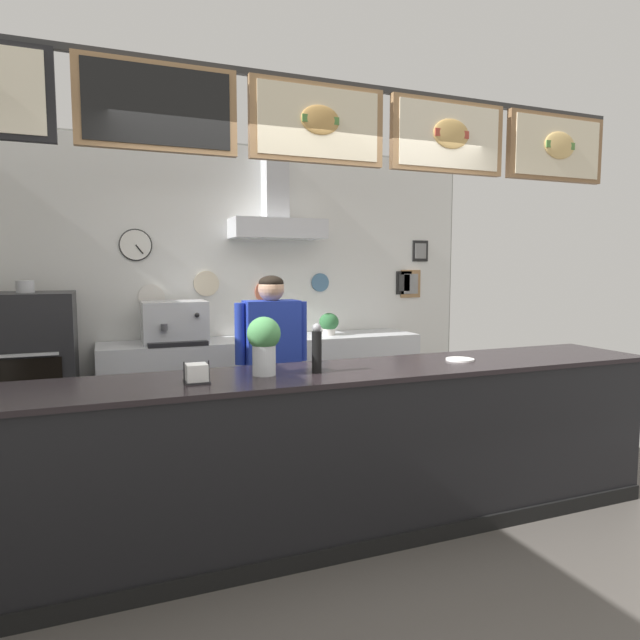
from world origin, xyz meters
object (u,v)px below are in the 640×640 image
Objects in this scene: pizza_oven at (30,377)px; espresso_machine at (174,322)px; potted_rosemary at (278,325)px; basil_vase at (264,344)px; potted_basil at (329,323)px; shop_worker at (272,368)px; condiment_plate at (460,359)px; napkin_holder at (197,374)px; pepper_grinder at (317,348)px.

espresso_machine is (1.22, 0.16, 0.40)m from pizza_oven.
basil_vase reaches higher than potted_rosemary.
potted_rosemary is at bearing 176.06° from potted_basil.
shop_worker reaches higher than condiment_plate.
napkin_holder is at bearing -64.25° from pizza_oven.
shop_worker is at bearing -63.73° from espresso_machine.
pizza_oven reaches higher than potted_basil.
espresso_machine reaches higher than pepper_grinder.
espresso_machine is at bearing -179.28° from potted_basil.
napkin_holder reaches higher than condiment_plate.
espresso_machine is 2.52× the size of potted_rosemary.
basil_vase is at bearing -84.22° from espresso_machine.
basil_vase is (0.23, -2.28, 0.08)m from espresso_machine.
potted_basil is 2.30m from condiment_plate.
shop_worker is at bearing -109.24° from potted_rosemary.
condiment_plate is at bearing 132.59° from shop_worker.
espresso_machine is 3.17× the size of condiment_plate.
espresso_machine is 2.03× the size of pepper_grinder.
basil_vase reaches higher than napkin_holder.
pepper_grinder is at bearing -177.61° from condiment_plate.
potted_rosemary is 2.69m from napkin_holder.
pizza_oven is at bearing -176.35° from potted_basil.
potted_basil is at bearing 59.45° from basil_vase.
espresso_machine is 2.30m from basil_vase.
potted_basil is 0.55m from potted_rosemary.
potted_rosemary is 1.25× the size of condiment_plate.
espresso_machine is at bearing 124.66° from condiment_plate.
basil_vase is at bearing -55.70° from pizza_oven.
pizza_oven is 2.83m from potted_basil.
potted_basil is 2.57m from pepper_grinder.
pepper_grinder is 2.09× the size of napkin_holder.
potted_basil is at bearing 89.73° from condiment_plate.
pepper_grinder reaches higher than potted_rosemary.
pepper_grinder is at bearing 1.51° from napkin_holder.
basil_vase reaches higher than pepper_grinder.
condiment_plate is at bearing -76.97° from potted_rosemary.
napkin_holder is at bearing 56.53° from shop_worker.
potted_basil is at bearing -3.94° from potted_rosemary.
pepper_grinder is (-1.05, -2.35, 0.11)m from potted_basil.
potted_rosemary reaches higher than napkin_holder.
shop_worker reaches higher than pepper_grinder.
potted_basil reaches higher than condiment_plate.
potted_basil is 0.69× the size of basil_vase.
shop_worker is (1.81, -1.05, 0.13)m from pizza_oven.
pepper_grinder is 1.56× the size of condiment_plate.
basil_vase reaches higher than espresso_machine.
basil_vase is at bearing 171.72° from pepper_grinder.
napkin_holder is at bearing -170.87° from basil_vase.
pepper_grinder is (1.76, -2.17, 0.45)m from pizza_oven.
condiment_plate is at bearing -37.23° from pizza_oven.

